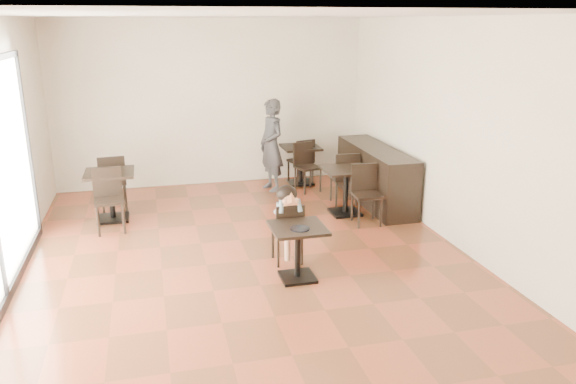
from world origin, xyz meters
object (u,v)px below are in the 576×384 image
object	(u,v)px
child_table	(298,253)
chair_back_b	(308,168)
child	(287,224)
chair_left_b	(109,201)
cafe_table_back	(301,165)
chair_mid_b	(367,195)
adult_patron	(271,145)
chair_back_a	(301,161)
cafe_table_left	(111,196)
child_chair	(287,232)
chair_left_a	(113,182)
chair_mid_a	(344,178)
cafe_table_mid	(346,191)

from	to	relation	value
child_table	chair_back_b	xyz separation A→B (m)	(1.18, 3.67, 0.11)
child	chair_left_b	distance (m)	2.96
cafe_table_back	child_table	bearing A→B (deg)	-105.74
chair_left_b	chair_mid_b	bearing A→B (deg)	-14.18
child_table	chair_left_b	world-z (taller)	chair_left_b
adult_patron	chair_back_a	bearing A→B (deg)	96.95
adult_patron	cafe_table_left	world-z (taller)	adult_patron
child	cafe_table_back	world-z (taller)	child
chair_back_a	chair_back_b	xyz separation A→B (m)	(0.00, -0.53, 0.00)
child	chair_back_b	world-z (taller)	child
chair_back_b	child_chair	bearing A→B (deg)	-126.88
chair_left_b	chair_back_a	xyz separation A→B (m)	(3.55, 1.87, -0.03)
child_chair	chair_left_a	size ratio (longest dim) A/B	0.87
child_chair	cafe_table_back	xyz separation A→B (m)	(1.18, 3.64, -0.04)
child_chair	child	distance (m)	0.11
chair_mid_b	chair_back_a	size ratio (longest dim) A/B	1.03
child	cafe_table_back	size ratio (longest dim) A/B	1.39
child_chair	adult_patron	size ratio (longest dim) A/B	0.48
child_chair	cafe_table_left	world-z (taller)	child_chair
chair_mid_a	cafe_table_mid	bearing A→B (deg)	76.84
chair_mid_a	child_table	bearing A→B (deg)	63.27
child_table	cafe_table_back	distance (m)	4.36
cafe_table_back	chair_left_b	distance (m)	4.02
chair_left_b	chair_back_a	size ratio (longest dim) A/B	1.06
child	child_table	bearing A→B (deg)	-90.00
cafe_table_back	chair_left_a	bearing A→B (deg)	-167.77
chair_mid_a	cafe_table_back	bearing A→B (deg)	-70.82
cafe_table_mid	cafe_table_back	size ratio (longest dim) A/B	1.03
cafe_table_back	chair_left_a	xyz separation A→B (m)	(-3.55, -0.77, 0.11)
child_chair	chair_mid_a	size ratio (longest dim) A/B	0.89
child_chair	cafe_table_back	size ratio (longest dim) A/B	1.11
child_chair	cafe_table_mid	bearing A→B (deg)	-130.44
cafe_table_mid	chair_left_b	distance (m)	3.80
child_table	child	size ratio (longest dim) A/B	0.66
child	chair_left_a	xyz separation A→B (m)	(-2.37, 2.87, -0.04)
child	adult_patron	bearing A→B (deg)	81.01
child_chair	chair_mid_b	size ratio (longest dim) A/B	0.89
cafe_table_left	chair_left_b	size ratio (longest dim) A/B	0.83
adult_patron	chair_back_a	world-z (taller)	adult_patron
child_chair	child	size ratio (longest dim) A/B	0.79
child_table	chair_back_a	world-z (taller)	chair_back_a
child	chair_left_b	xyz separation A→B (m)	(-2.37, 1.77, -0.04)
adult_patron	cafe_table_mid	distance (m)	1.97
chair_mid_b	child_table	bearing A→B (deg)	-130.39
child_table	chair_back_b	distance (m)	3.86
chair_left_a	child	bearing A→B (deg)	124.58
cafe_table_left	chair_back_a	distance (m)	3.79
child	cafe_table_left	xyz separation A→B (m)	(-2.37, 2.32, -0.13)
cafe_table_mid	cafe_table_left	world-z (taller)	cafe_table_left
chair_back_b	chair_left_b	bearing A→B (deg)	-175.39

